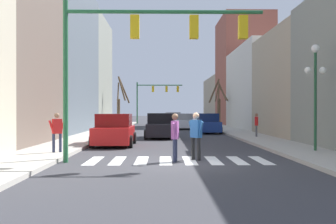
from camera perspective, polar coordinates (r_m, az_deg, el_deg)
The scene contains 20 objects.
ground_plane at distance 14.10m, azimuth 1.53°, elevation -7.46°, with size 240.00×240.00×0.00m, color #38383D.
sidewalk_left at distance 14.93m, azimuth -20.60°, elevation -6.75°, with size 2.53×90.00×0.15m.
sidewalk_right at distance 15.37m, azimuth 22.98°, elevation -6.55°, with size 2.53×90.00×0.15m.
building_row_left at distance 30.82m, azimuth -18.57°, elevation 7.86°, with size 6.00×41.76×12.41m.
building_row_right at distance 41.12m, azimuth 13.84°, elevation 3.88°, with size 6.00×61.86×13.61m.
crosswalk_stripes at distance 14.87m, azimuth 1.40°, elevation -7.04°, with size 6.75×2.60×0.01m.
traffic_signal_near at distance 14.48m, azimuth -3.88°, elevation 10.13°, with size 7.24×0.28×5.86m.
traffic_signal_far at distance 55.65m, azimuth -2.00°, elevation 2.77°, with size 6.49×0.28×5.86m.
street_lamp_right_corner at distance 18.20m, azimuth 20.60°, elevation 4.96°, with size 0.95×0.36×4.60m.
car_parked_left_mid at distance 26.67m, azimuth -1.08°, elevation -2.12°, with size 2.13×4.16×1.70m.
car_parked_right_mid at distance 46.46m, azimuth 0.73°, elevation -1.14°, with size 2.09×4.66×1.65m.
car_driving_away_lane at distance 21.19m, azimuth -7.80°, elevation -2.72°, with size 2.15×4.23×1.71m.
car_parked_left_far at distance 39.64m, azimuth 2.30°, elevation -1.42°, with size 2.05×4.33×1.57m.
car_parked_right_near at distance 32.84m, azimuth 5.75°, elevation -1.72°, with size 1.98×4.86×1.64m.
pedestrian_on_right_sidewalk at distance 26.62m, azimuth 12.71°, elevation -1.52°, with size 0.26×0.67×1.56m.
pedestrian_crossing_street at distance 14.90m, azimuth 4.09°, elevation -2.91°, with size 0.56×0.66×1.81m.
pedestrian_on_left_sidewalk at distance 14.40m, azimuth 1.02°, elevation -3.10°, with size 0.30×0.76×1.77m.
pedestrian_near_right_corner at distance 16.93m, azimuth -15.81°, elevation -2.38°, with size 0.65×0.42×1.63m.
street_tree_right_far at distance 43.83m, azimuth 7.36°, elevation 1.30°, with size 2.38×1.86×5.28m.
street_tree_left_far at distance 43.05m, azimuth -6.98°, elevation 1.29°, with size 1.35×1.92×5.47m.
Camera 1 is at (-0.60, -13.96, 1.89)m, focal length 42.00 mm.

